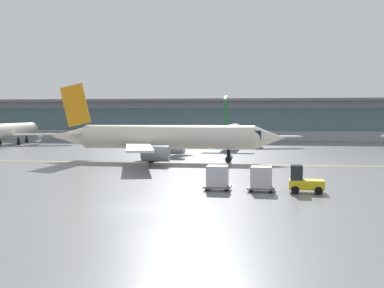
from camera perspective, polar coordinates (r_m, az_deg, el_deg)
The scene contains 9 objects.
ground_plane at distance 30.75m, azimuth -6.37°, elevation -7.63°, with size 400.00×400.00×0.00m, color slate.
taxiway_centreline_stripe at distance 59.22m, azimuth -3.17°, elevation -2.27°, with size 110.00×0.36×0.01m, color yellow.
terminal_concourse at distance 114.43m, azimuth 4.56°, elevation 2.95°, with size 170.67×11.00×9.60m.
gate_airplane_0 at distance 102.57m, azimuth -20.55°, elevation 1.49°, with size 25.93×28.01×9.27m.
gate_airplane_1 at distance 88.92m, azimuth 4.70°, elevation 1.39°, with size 25.37×27.24×9.04m.
taxiing_regional_jet at distance 61.03m, azimuth -3.16°, elevation 0.73°, with size 30.19×28.17×10.03m.
baggage_tug at distance 37.54m, azimuth 13.05°, elevation -4.30°, with size 2.66×1.72×2.10m.
cargo_dolly_lead at distance 37.54m, azimuth 8.19°, elevation -4.00°, with size 2.17×1.70×1.94m.
cargo_dolly_trailing at distance 37.86m, azimuth 3.02°, elevation -3.91°, with size 2.17×1.70×1.94m.
Camera 1 is at (7.74, -29.17, 5.90)m, focal length 45.09 mm.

